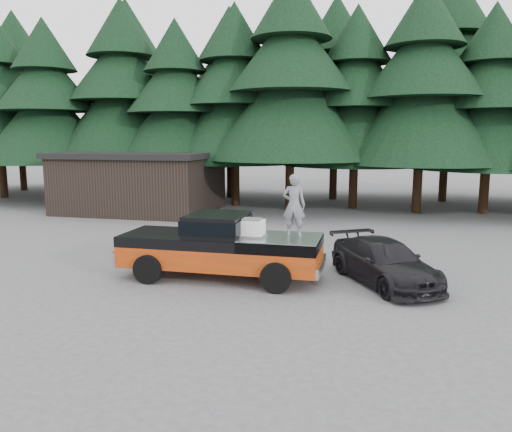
% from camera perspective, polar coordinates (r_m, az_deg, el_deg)
% --- Properties ---
extents(ground, '(120.00, 120.00, 0.00)m').
position_cam_1_polar(ground, '(14.64, -2.02, -7.37)').
color(ground, '#4C4C4F').
rests_on(ground, ground).
extents(pickup_truck, '(6.00, 2.04, 1.33)m').
position_cam_1_polar(pickup_truck, '(14.72, -4.03, -4.61)').
color(pickup_truck, '#C83506').
rests_on(pickup_truck, ground).
extents(truck_cab, '(1.66, 1.90, 0.59)m').
position_cam_1_polar(truck_cab, '(14.56, -4.45, -0.91)').
color(truck_cab, black).
rests_on(truck_cab, pickup_truck).
extents(air_compressor, '(0.69, 0.58, 0.46)m').
position_cam_1_polar(air_compressor, '(14.11, -0.48, -1.47)').
color(air_compressor, silver).
rests_on(air_compressor, pickup_truck).
extents(man_on_bed, '(0.66, 0.44, 1.79)m').
position_cam_1_polar(man_on_bed, '(14.13, 4.37, 1.24)').
color(man_on_bed, slate).
rests_on(man_on_bed, pickup_truck).
extents(parked_car, '(3.64, 4.52, 1.23)m').
position_cam_1_polar(parked_car, '(14.68, 14.45, -5.12)').
color(parked_car, black).
rests_on(parked_car, ground).
extents(utility_building, '(8.40, 6.40, 3.30)m').
position_cam_1_polar(utility_building, '(28.65, -13.03, 3.87)').
color(utility_building, black).
rests_on(utility_building, ground).
extents(treeline, '(60.15, 16.05, 17.50)m').
position_cam_1_polar(treeline, '(31.11, 7.55, 15.60)').
color(treeline, black).
rests_on(treeline, ground).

